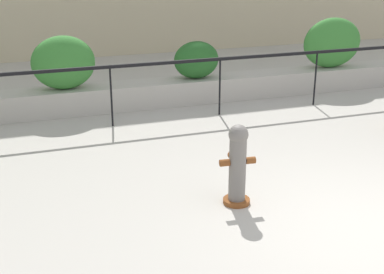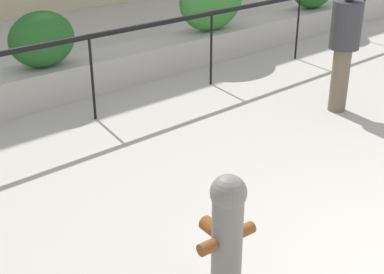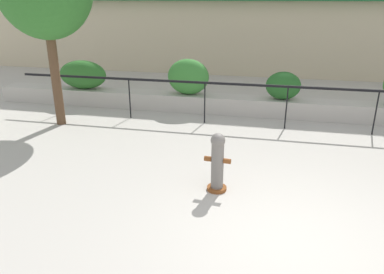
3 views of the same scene
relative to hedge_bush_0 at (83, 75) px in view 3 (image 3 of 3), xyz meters
name	(u,v)px [view 3 (image 3 of 3)]	position (x,y,z in m)	size (l,w,h in m)	color
ground_plane	(288,239)	(6.26, -6.00, -0.95)	(120.00, 120.00, 0.00)	#B2ADA3
planter_wall_low	(285,108)	(6.26, 0.00, -0.70)	(18.00, 0.70, 0.50)	#B7B2A8
fence_railing_segment	(288,91)	(6.26, -1.10, 0.07)	(15.00, 0.05, 1.15)	black
hedge_bush_0	(83,75)	(0.00, 0.00, 0.00)	(1.55, 0.70, 0.89)	#2D6B28
hedge_bush_1	(188,77)	(3.41, 0.00, 0.08)	(1.24, 0.70, 1.05)	#387F33
hedge_bush_2	(283,86)	(6.16, 0.00, -0.05)	(0.98, 0.62, 0.79)	#235B23
fire_hydrant	(218,162)	(5.03, -4.76, -0.39)	(0.48, 0.44, 1.08)	brown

